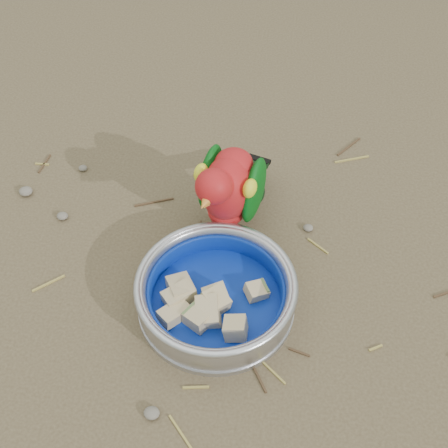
# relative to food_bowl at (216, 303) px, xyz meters

# --- Properties ---
(ground) EXTENTS (60.00, 60.00, 0.00)m
(ground) POSITION_rel_food_bowl_xyz_m (-0.09, -0.05, -0.01)
(ground) COLOR brown
(food_bowl) EXTENTS (0.24, 0.24, 0.02)m
(food_bowl) POSITION_rel_food_bowl_xyz_m (0.00, 0.00, 0.00)
(food_bowl) COLOR #B2B2BA
(food_bowl) RESTS_ON ground
(bowl_wall) EXTENTS (0.24, 0.24, 0.04)m
(bowl_wall) POSITION_rel_food_bowl_xyz_m (0.00, 0.00, 0.03)
(bowl_wall) COLOR #B2B2BA
(bowl_wall) RESTS_ON food_bowl
(fruit_wedges) EXTENTS (0.14, 0.14, 0.03)m
(fruit_wedges) POSITION_rel_food_bowl_xyz_m (0.00, 0.00, 0.02)
(fruit_wedges) COLOR tan
(fruit_wedges) RESTS_ON food_bowl
(lory_parrot) EXTENTS (0.16, 0.23, 0.17)m
(lory_parrot) POSITION_rel_food_bowl_xyz_m (-0.00, 0.15, 0.08)
(lory_parrot) COLOR #AF171A
(lory_parrot) RESTS_ON ground
(ground_debris) EXTENTS (0.90, 0.80, 0.01)m
(ground_debris) POSITION_rel_food_bowl_xyz_m (-0.12, 0.03, -0.01)
(ground_debris) COLOR #A39045
(ground_debris) RESTS_ON ground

